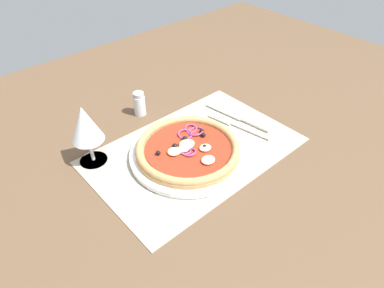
{
  "coord_description": "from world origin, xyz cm",
  "views": [
    {
      "loc": [
        -42.33,
        -46.67,
        53.75
      ],
      "look_at": [
        -0.79,
        0.0,
        2.58
      ],
      "focal_mm": 32.11,
      "sensor_mm": 36.0,
      "label": 1
    }
  ],
  "objects_px": {
    "plate": "(188,154)",
    "fork": "(235,124)",
    "wine_glass": "(85,125)",
    "pepper_shaker": "(139,104)",
    "knife": "(236,116)",
    "pizza": "(188,148)"
  },
  "relations": [
    {
      "from": "wine_glass",
      "to": "pepper_shaker",
      "type": "height_order",
      "value": "wine_glass"
    },
    {
      "from": "wine_glass",
      "to": "pepper_shaker",
      "type": "xyz_separation_m",
      "value": [
        0.19,
        0.09,
        -0.07
      ]
    },
    {
      "from": "plate",
      "to": "pizza",
      "type": "xyz_separation_m",
      "value": [
        0.0,
        0.0,
        0.02
      ]
    },
    {
      "from": "plate",
      "to": "pizza",
      "type": "distance_m",
      "value": 0.02
    },
    {
      "from": "fork",
      "to": "pepper_shaker",
      "type": "distance_m",
      "value": 0.26
    },
    {
      "from": "wine_glass",
      "to": "pepper_shaker",
      "type": "relative_size",
      "value": 2.22
    },
    {
      "from": "fork",
      "to": "pepper_shaker",
      "type": "xyz_separation_m",
      "value": [
        -0.15,
        0.21,
        0.03
      ]
    },
    {
      "from": "pizza",
      "to": "knife",
      "type": "xyz_separation_m",
      "value": [
        0.2,
        0.03,
        -0.02
      ]
    },
    {
      "from": "plate",
      "to": "pizza",
      "type": "relative_size",
      "value": 1.12
    },
    {
      "from": "pizza",
      "to": "pepper_shaker",
      "type": "xyz_separation_m",
      "value": [
        0.02,
        0.22,
        0.01
      ]
    },
    {
      "from": "knife",
      "to": "fork",
      "type": "bearing_deg",
      "value": 119.21
    },
    {
      "from": "pizza",
      "to": "pepper_shaker",
      "type": "distance_m",
      "value": 0.22
    },
    {
      "from": "plate",
      "to": "wine_glass",
      "type": "relative_size",
      "value": 1.83
    },
    {
      "from": "fork",
      "to": "pepper_shaker",
      "type": "bearing_deg",
      "value": 24.71
    },
    {
      "from": "knife",
      "to": "pepper_shaker",
      "type": "bearing_deg",
      "value": 35.78
    },
    {
      "from": "fork",
      "to": "plate",
      "type": "bearing_deg",
      "value": 82.33
    },
    {
      "from": "plate",
      "to": "fork",
      "type": "relative_size",
      "value": 1.52
    },
    {
      "from": "pepper_shaker",
      "to": "fork",
      "type": "bearing_deg",
      "value": -54.55
    },
    {
      "from": "pizza",
      "to": "knife",
      "type": "bearing_deg",
      "value": 9.03
    },
    {
      "from": "plate",
      "to": "fork",
      "type": "height_order",
      "value": "plate"
    },
    {
      "from": "wine_glass",
      "to": "fork",
      "type": "bearing_deg",
      "value": -20.23
    },
    {
      "from": "pizza",
      "to": "wine_glass",
      "type": "relative_size",
      "value": 1.63
    }
  ]
}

